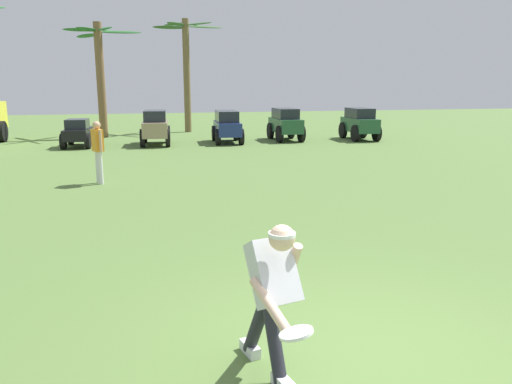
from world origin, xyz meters
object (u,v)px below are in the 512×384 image
(parked_car_slot_c, at_px, (227,126))
(parked_car_slot_e, at_px, (360,123))
(frisbee_thrower, at_px, (272,291))
(parked_car_slot_d, at_px, (285,123))
(teammate_near_sideline, at_px, (98,146))
(palm_tree_far_right, at_px, (187,65))
(frisbee_in_flight, at_px, (296,333))
(palm_tree_right_of_centre, at_px, (100,70))
(parked_car_slot_a, at_px, (78,133))
(parked_car_slot_b, at_px, (155,127))

(parked_car_slot_c, xyz_separation_m, parked_car_slot_e, (5.98, -0.27, 0.02))
(frisbee_thrower, distance_m, parked_car_slot_d, 18.39)
(teammate_near_sideline, relative_size, parked_car_slot_e, 0.65)
(parked_car_slot_d, height_order, palm_tree_far_right, palm_tree_far_right)
(frisbee_thrower, xyz_separation_m, parked_car_slot_d, (5.49, 17.55, -0.04))
(frisbee_in_flight, relative_size, palm_tree_right_of_centre, 0.07)
(palm_tree_right_of_centre, bearing_deg, teammate_near_sideline, -87.69)
(parked_car_slot_a, bearing_deg, palm_tree_right_of_centre, 77.57)
(frisbee_thrower, height_order, teammate_near_sideline, teammate_near_sideline)
(frisbee_in_flight, relative_size, parked_car_slot_d, 0.14)
(frisbee_thrower, xyz_separation_m, parked_car_slot_a, (-3.20, 17.26, -0.22))
(frisbee_in_flight, distance_m, parked_car_slot_a, 18.26)
(parked_car_slot_b, height_order, parked_car_slot_e, same)
(parked_car_slot_a, distance_m, parked_car_slot_e, 12.00)
(palm_tree_right_of_centre, xyz_separation_m, palm_tree_far_right, (4.15, 1.69, 0.33))
(frisbee_thrower, bearing_deg, parked_car_slot_e, 62.68)
(palm_tree_right_of_centre, distance_m, palm_tree_far_right, 4.49)
(teammate_near_sideline, distance_m, parked_car_slot_b, 8.20)
(parked_car_slot_a, xyz_separation_m, parked_car_slot_d, (8.69, 0.29, 0.18))
(parked_car_slot_c, relative_size, parked_car_slot_d, 1.04)
(parked_car_slot_d, bearing_deg, palm_tree_right_of_centre, 157.22)
(teammate_near_sideline, distance_m, parked_car_slot_d, 11.17)
(teammate_near_sideline, height_order, parked_car_slot_d, teammate_near_sideline)
(frisbee_thrower, relative_size, parked_car_slot_d, 0.59)
(frisbee_thrower, xyz_separation_m, parked_car_slot_e, (8.80, 17.03, -0.04))
(frisbee_in_flight, xyz_separation_m, parked_car_slot_d, (5.52, 18.28, -0.05))
(frisbee_in_flight, height_order, teammate_near_sideline, teammate_near_sideline)
(parked_car_slot_a, xyz_separation_m, palm_tree_far_right, (4.94, 5.30, 2.83))
(parked_car_slot_d, xyz_separation_m, parked_car_slot_e, (3.31, -0.52, 0.00))
(frisbee_thrower, distance_m, parked_car_slot_e, 19.17)
(frisbee_thrower, xyz_separation_m, parked_car_slot_b, (-0.18, 17.21, -0.04))
(frisbee_thrower, bearing_deg, parked_car_slot_d, 72.64)
(parked_car_slot_d, distance_m, parked_car_slot_e, 3.35)
(teammate_near_sideline, distance_m, palm_tree_far_right, 14.07)
(frisbee_in_flight, xyz_separation_m, palm_tree_right_of_centre, (-2.37, 21.59, 2.27))
(frisbee_in_flight, distance_m, parked_car_slot_e, 19.83)
(palm_tree_right_of_centre, bearing_deg, parked_car_slot_c, -34.36)
(frisbee_in_flight, bearing_deg, palm_tree_right_of_centre, 96.27)
(parked_car_slot_d, height_order, palm_tree_right_of_centre, palm_tree_right_of_centre)
(parked_car_slot_b, relative_size, palm_tree_right_of_centre, 0.47)
(frisbee_in_flight, bearing_deg, parked_car_slot_a, 99.98)
(frisbee_in_flight, height_order, parked_car_slot_b, parked_car_slot_b)
(teammate_near_sideline, relative_size, palm_tree_far_right, 0.28)
(parked_car_slot_a, bearing_deg, parked_car_slot_e, -1.09)
(frisbee_in_flight, height_order, parked_car_slot_d, parked_car_slot_d)
(teammate_near_sideline, relative_size, parked_car_slot_b, 0.65)
(palm_tree_far_right, bearing_deg, parked_car_slot_b, -109.76)
(frisbee_thrower, relative_size, palm_tree_far_right, 0.25)
(parked_car_slot_d, relative_size, parked_car_slot_e, 0.98)
(frisbee_in_flight, relative_size, teammate_near_sideline, 0.22)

